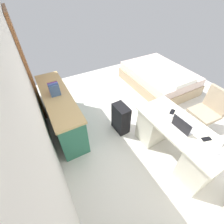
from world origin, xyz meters
TOP-DOWN VIEW (x-y plane):
  - ground_plane at (0.00, 0.00)m, footprint 5.13×5.13m
  - wall_back at (0.00, 2.07)m, footprint 4.06×0.10m
  - door_wooden at (1.48, 1.99)m, footprint 0.88×0.05m
  - desk at (-0.98, 0.21)m, footprint 1.46×0.70m
  - office_chair at (-0.81, -0.72)m, footprint 0.52×0.52m
  - credenza at (0.64, 1.68)m, footprint 1.80×0.48m
  - bed at (0.89, -1.07)m, footprint 1.90×1.40m
  - suitcase_black at (-0.02, 0.70)m, footprint 0.37×0.24m
  - laptop at (-1.00, 0.24)m, footprint 0.32×0.23m
  - computer_mouse at (-0.74, 0.21)m, footprint 0.06×0.10m
  - cell_phone_near_laptop at (-1.31, 0.09)m, footprint 0.10×0.15m
  - cell_phone_by_mouse at (-0.66, 0.10)m, footprint 0.12×0.15m
  - desk_lamp at (-1.49, 0.20)m, footprint 0.16×0.11m
  - book_row at (0.69, 1.69)m, footprint 0.20×0.17m
  - figurine_small at (0.95, 1.69)m, footprint 0.08×0.08m

SIDE VIEW (x-z plane):
  - ground_plane at x=0.00m, z-range 0.00..0.00m
  - bed at x=0.89m, z-range -0.05..0.53m
  - suitcase_black at x=-0.02m, z-range 0.00..0.60m
  - desk at x=-0.98m, z-range 0.02..0.74m
  - credenza at x=0.64m, z-range 0.00..0.80m
  - office_chair at x=-0.81m, z-range -0.05..0.89m
  - cell_phone_near_laptop at x=-1.31m, z-range 0.72..0.73m
  - cell_phone_by_mouse at x=-0.66m, z-range 0.72..0.73m
  - computer_mouse at x=-0.74m, z-range 0.72..0.75m
  - laptop at x=-1.00m, z-range 0.67..0.88m
  - figurine_small at x=0.95m, z-range 0.79..0.90m
  - book_row at x=0.69m, z-range 0.79..1.02m
  - desk_lamp at x=-1.49m, z-range 0.81..1.15m
  - door_wooden at x=1.48m, z-range 0.00..2.04m
  - wall_back at x=0.00m, z-range 0.00..2.60m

